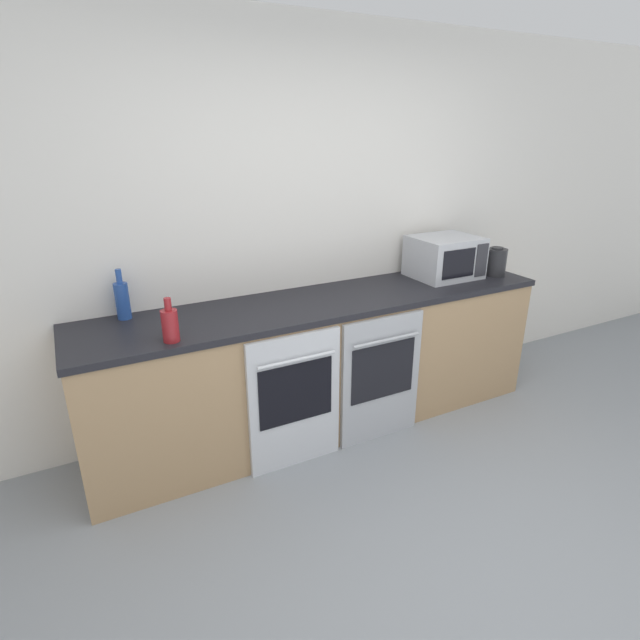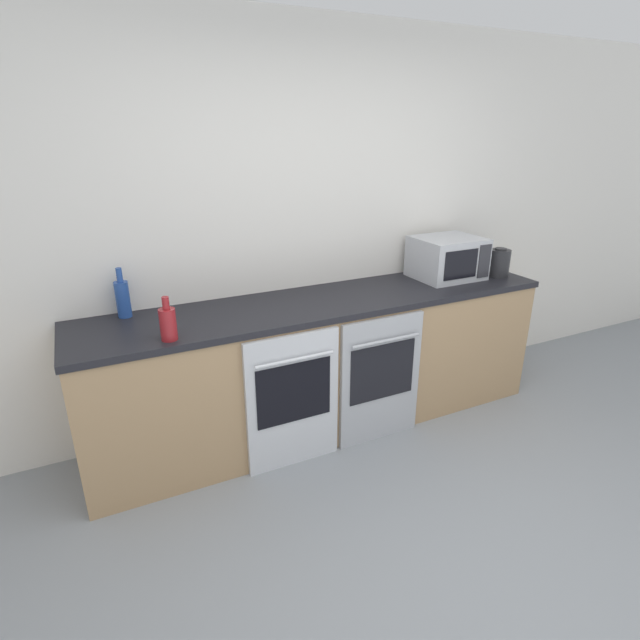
{
  "view_description": "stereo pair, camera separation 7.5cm",
  "coord_description": "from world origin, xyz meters",
  "px_view_note": "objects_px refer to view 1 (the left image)",
  "views": [
    {
      "loc": [
        -1.44,
        -1.03,
        1.94
      ],
      "look_at": [
        -0.03,
        1.66,
        0.78
      ],
      "focal_mm": 28.0,
      "sensor_mm": 36.0,
      "label": 1
    },
    {
      "loc": [
        -1.37,
        -1.06,
        1.94
      ],
      "look_at": [
        -0.03,
        1.66,
        0.78
      ],
      "focal_mm": 28.0,
      "sensor_mm": 36.0,
      "label": 2
    }
  ],
  "objects_px": {
    "microwave": "(445,257)",
    "kettle": "(496,262)",
    "bottle_blue": "(122,299)",
    "bottle_red": "(170,325)",
    "oven_left": "(295,401)",
    "oven_right": "(381,379)"
  },
  "relations": [
    {
      "from": "oven_right",
      "to": "microwave",
      "type": "bearing_deg",
      "value": 26.48
    },
    {
      "from": "oven_right",
      "to": "microwave",
      "type": "height_order",
      "value": "microwave"
    },
    {
      "from": "oven_left",
      "to": "microwave",
      "type": "relative_size",
      "value": 1.83
    },
    {
      "from": "oven_left",
      "to": "bottle_blue",
      "type": "xyz_separation_m",
      "value": [
        -0.81,
        0.56,
        0.59
      ]
    },
    {
      "from": "microwave",
      "to": "bottle_blue",
      "type": "xyz_separation_m",
      "value": [
        -2.22,
        0.17,
        -0.03
      ]
    },
    {
      "from": "microwave",
      "to": "bottle_blue",
      "type": "bearing_deg",
      "value": 175.61
    },
    {
      "from": "bottle_blue",
      "to": "bottle_red",
      "type": "height_order",
      "value": "bottle_blue"
    },
    {
      "from": "bottle_blue",
      "to": "oven_right",
      "type": "bearing_deg",
      "value": -21.6
    },
    {
      "from": "oven_left",
      "to": "bottle_blue",
      "type": "distance_m",
      "value": 1.15
    },
    {
      "from": "oven_left",
      "to": "microwave",
      "type": "xyz_separation_m",
      "value": [
        1.4,
        0.39,
        0.63
      ]
    },
    {
      "from": "oven_left",
      "to": "bottle_red",
      "type": "bearing_deg",
      "value": 170.98
    },
    {
      "from": "bottle_blue",
      "to": "bottle_red",
      "type": "bearing_deg",
      "value": -69.92
    },
    {
      "from": "oven_right",
      "to": "bottle_red",
      "type": "xyz_separation_m",
      "value": [
        -1.26,
        0.1,
        0.57
      ]
    },
    {
      "from": "bottle_red",
      "to": "microwave",
      "type": "bearing_deg",
      "value": 8.11
    },
    {
      "from": "microwave",
      "to": "kettle",
      "type": "bearing_deg",
      "value": -22.83
    },
    {
      "from": "microwave",
      "to": "oven_left",
      "type": "bearing_deg",
      "value": -164.3
    },
    {
      "from": "oven_right",
      "to": "kettle",
      "type": "distance_m",
      "value": 1.31
    },
    {
      "from": "bottle_blue",
      "to": "kettle",
      "type": "relative_size",
      "value": 1.38
    },
    {
      "from": "oven_right",
      "to": "microwave",
      "type": "xyz_separation_m",
      "value": [
        0.79,
        0.39,
        0.63
      ]
    },
    {
      "from": "microwave",
      "to": "bottle_red",
      "type": "height_order",
      "value": "microwave"
    },
    {
      "from": "oven_right",
      "to": "bottle_blue",
      "type": "relative_size",
      "value": 2.93
    },
    {
      "from": "microwave",
      "to": "bottle_red",
      "type": "relative_size",
      "value": 2.0
    }
  ]
}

